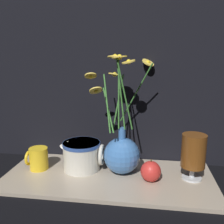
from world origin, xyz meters
The scene contains 8 objects.
ground_plane centered at (0.00, 0.00, 0.00)m, with size 6.00×6.00×0.00m, color black.
shelf centered at (0.00, 0.00, 0.01)m, with size 0.71×0.31×0.01m.
backdrop_wall centered at (0.00, 0.17, 0.55)m, with size 1.21×0.02×1.10m.
vase_with_flowers centered at (0.04, 0.03, 0.09)m, with size 0.23×0.22×0.41m.
yellow_mug centered at (-0.26, 0.02, 0.05)m, with size 0.08×0.07×0.08m.
ceramic_pitcher centered at (-0.10, 0.04, 0.07)m, with size 0.16×0.13×0.11m.
tea_glass centered at (0.28, 0.02, 0.11)m, with size 0.08×0.08×0.15m.
orange_fruit centered at (0.14, -0.02, 0.05)m, with size 0.07×0.07×0.08m.
Camera 1 is at (0.13, -0.78, 0.41)m, focal length 40.00 mm.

